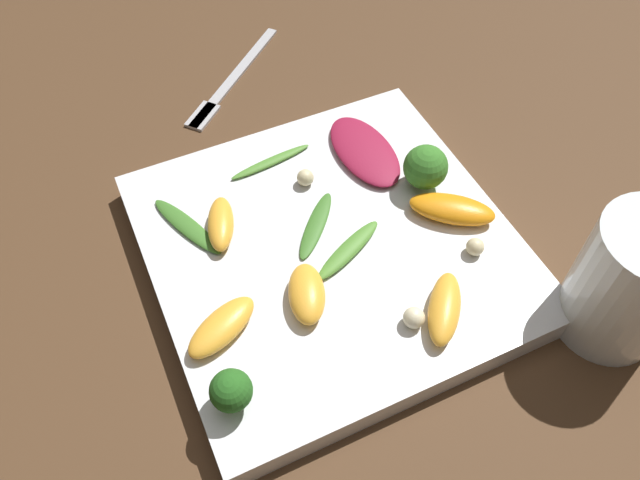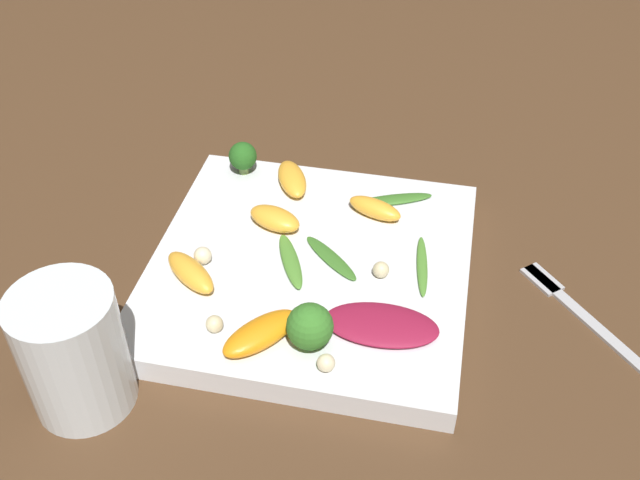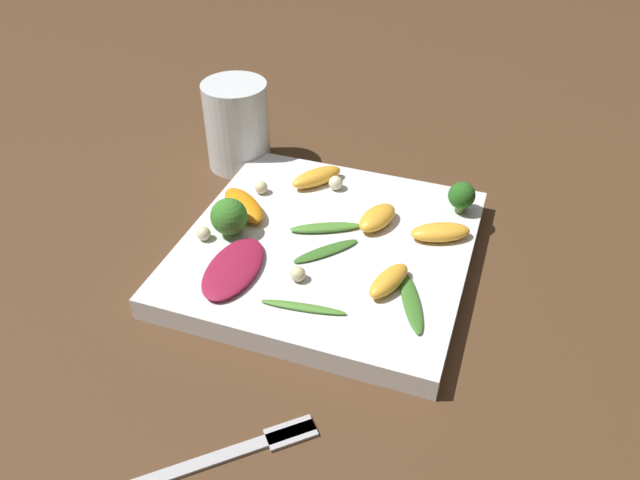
% 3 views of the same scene
% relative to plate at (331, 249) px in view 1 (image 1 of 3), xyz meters
% --- Properties ---
extents(ground_plane, '(2.40, 2.40, 0.00)m').
position_rel_plate_xyz_m(ground_plane, '(0.00, 0.00, -0.01)').
color(ground_plane, '#4C331E').
extents(plate, '(0.30, 0.30, 0.03)m').
position_rel_plate_xyz_m(plate, '(0.00, 0.00, 0.00)').
color(plate, white).
rests_on(plate, ground_plane).
extents(drinking_glass, '(0.08, 0.08, 0.12)m').
position_rel_plate_xyz_m(drinking_glass, '(-0.18, 0.15, 0.04)').
color(drinking_glass, white).
rests_on(drinking_glass, ground_plane).
extents(fork, '(0.15, 0.14, 0.01)m').
position_rel_plate_xyz_m(fork, '(0.01, -0.26, -0.01)').
color(fork, '#B2B2B7').
rests_on(fork, ground_plane).
extents(radicchio_leaf_0, '(0.05, 0.10, 0.01)m').
position_rel_plate_xyz_m(radicchio_leaf_0, '(-0.07, -0.08, 0.02)').
color(radicchio_leaf_0, maroon).
rests_on(radicchio_leaf_0, plate).
extents(orange_segment_0, '(0.06, 0.07, 0.02)m').
position_rel_plate_xyz_m(orange_segment_0, '(-0.05, 0.10, 0.02)').
color(orange_segment_0, '#FCAD33').
rests_on(orange_segment_0, plate).
extents(orange_segment_1, '(0.05, 0.06, 0.02)m').
position_rel_plate_xyz_m(orange_segment_1, '(0.04, 0.05, 0.02)').
color(orange_segment_1, '#FCAD33').
rests_on(orange_segment_1, plate).
extents(orange_segment_2, '(0.07, 0.05, 0.02)m').
position_rel_plate_xyz_m(orange_segment_2, '(0.11, 0.04, 0.02)').
color(orange_segment_2, '#FCAD33').
rests_on(orange_segment_2, plate).
extents(orange_segment_3, '(0.08, 0.07, 0.02)m').
position_rel_plate_xyz_m(orange_segment_3, '(-0.11, 0.02, 0.02)').
color(orange_segment_3, orange).
rests_on(orange_segment_3, plate).
extents(orange_segment_4, '(0.04, 0.06, 0.02)m').
position_rel_plate_xyz_m(orange_segment_4, '(0.08, -0.05, 0.02)').
color(orange_segment_4, '#FCAD33').
rests_on(orange_segment_4, plate).
extents(broccoli_floret_0, '(0.03, 0.03, 0.04)m').
position_rel_plate_xyz_m(broccoli_floret_0, '(0.13, 0.10, 0.03)').
color(broccoli_floret_0, '#7A9E51').
rests_on(broccoli_floret_0, plate).
extents(broccoli_floret_1, '(0.04, 0.04, 0.04)m').
position_rel_plate_xyz_m(broccoli_floret_1, '(-0.10, -0.02, 0.04)').
color(broccoli_floret_1, '#84AD5B').
rests_on(broccoli_floret_1, plate).
extents(arugula_sprig_0, '(0.05, 0.09, 0.01)m').
position_rel_plate_xyz_m(arugula_sprig_0, '(0.11, -0.07, 0.02)').
color(arugula_sprig_0, '#3D7528').
rests_on(arugula_sprig_0, plate).
extents(arugula_sprig_1, '(0.06, 0.07, 0.00)m').
position_rel_plate_xyz_m(arugula_sprig_1, '(0.01, -0.02, 0.01)').
color(arugula_sprig_1, '#3D7528').
rests_on(arugula_sprig_1, plate).
extents(arugula_sprig_2, '(0.08, 0.05, 0.01)m').
position_rel_plate_xyz_m(arugula_sprig_2, '(-0.01, 0.02, 0.02)').
color(arugula_sprig_2, '#518E33').
rests_on(arugula_sprig_2, plate).
extents(arugula_sprig_3, '(0.08, 0.02, 0.00)m').
position_rel_plate_xyz_m(arugula_sprig_3, '(0.01, -0.11, 0.01)').
color(arugula_sprig_3, '#518E33').
rests_on(arugula_sprig_3, plate).
extents(macadamia_nut_0, '(0.02, 0.02, 0.02)m').
position_rel_plate_xyz_m(macadamia_nut_0, '(-0.02, 0.10, 0.02)').
color(macadamia_nut_0, beige).
rests_on(macadamia_nut_0, plate).
extents(macadamia_nut_1, '(0.02, 0.02, 0.02)m').
position_rel_plate_xyz_m(macadamia_nut_1, '(-0.13, -0.04, 0.02)').
color(macadamia_nut_1, beige).
rests_on(macadamia_nut_1, plate).
extents(macadamia_nut_2, '(0.02, 0.02, 0.02)m').
position_rel_plate_xyz_m(macadamia_nut_2, '(-0.01, -0.07, 0.02)').
color(macadamia_nut_2, beige).
rests_on(macadamia_nut_2, plate).
extents(macadamia_nut_3, '(0.02, 0.02, 0.02)m').
position_rel_plate_xyz_m(macadamia_nut_3, '(-0.10, 0.06, 0.02)').
color(macadamia_nut_3, beige).
rests_on(macadamia_nut_3, plate).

